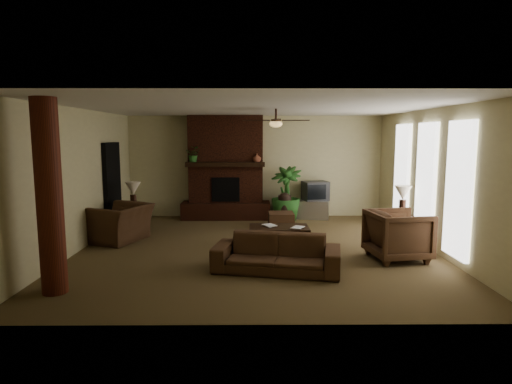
{
  "coord_description": "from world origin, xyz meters",
  "views": [
    {
      "loc": [
        -0.07,
        -8.4,
        2.28
      ],
      "look_at": [
        0.0,
        0.4,
        1.1
      ],
      "focal_mm": 29.98,
      "sensor_mm": 36.0,
      "label": 1
    }
  ],
  "objects_px": {
    "tv_stand": "(313,209)",
    "side_table_right": "(401,228)",
    "log_column": "(49,198)",
    "sofa": "(277,247)",
    "floor_vase": "(285,205)",
    "coffee_table": "(279,229)",
    "ottoman": "(281,221)",
    "armchair_right": "(398,233)",
    "armchair_left": "(119,217)",
    "floor_plant": "(286,205)",
    "side_table_left": "(133,221)",
    "lamp_right": "(403,195)",
    "lamp_left": "(133,190)"
  },
  "relations": [
    {
      "from": "log_column",
      "to": "ottoman",
      "type": "relative_size",
      "value": 4.67
    },
    {
      "from": "armchair_left",
      "to": "floor_plant",
      "type": "xyz_separation_m",
      "value": [
        3.77,
        2.24,
        -0.12
      ]
    },
    {
      "from": "coffee_table",
      "to": "ottoman",
      "type": "height_order",
      "value": "coffee_table"
    },
    {
      "from": "ottoman",
      "to": "lamp_left",
      "type": "relative_size",
      "value": 0.92
    },
    {
      "from": "tv_stand",
      "to": "side_table_right",
      "type": "bearing_deg",
      "value": -47.06
    },
    {
      "from": "side_table_left",
      "to": "sofa",
      "type": "bearing_deg",
      "value": -41.82
    },
    {
      "from": "armchair_right",
      "to": "side_table_right",
      "type": "relative_size",
      "value": 1.83
    },
    {
      "from": "floor_vase",
      "to": "tv_stand",
      "type": "bearing_deg",
      "value": 27.66
    },
    {
      "from": "armchair_left",
      "to": "log_column",
      "type": "bearing_deg",
      "value": 21.32
    },
    {
      "from": "floor_vase",
      "to": "sofa",
      "type": "bearing_deg",
      "value": -96.08
    },
    {
      "from": "sofa",
      "to": "side_table_right",
      "type": "distance_m",
      "value": 3.5
    },
    {
      "from": "floor_vase",
      "to": "floor_plant",
      "type": "xyz_separation_m",
      "value": [
        0.05,
        0.18,
        -0.03
      ]
    },
    {
      "from": "tv_stand",
      "to": "floor_vase",
      "type": "relative_size",
      "value": 1.1
    },
    {
      "from": "armchair_right",
      "to": "floor_vase",
      "type": "height_order",
      "value": "armchair_right"
    },
    {
      "from": "coffee_table",
      "to": "log_column",
      "type": "bearing_deg",
      "value": -143.83
    },
    {
      "from": "armchair_left",
      "to": "armchair_right",
      "type": "height_order",
      "value": "armchair_left"
    },
    {
      "from": "armchair_left",
      "to": "coffee_table",
      "type": "xyz_separation_m",
      "value": [
        3.41,
        -0.57,
        -0.15
      ]
    },
    {
      "from": "armchair_left",
      "to": "lamp_right",
      "type": "bearing_deg",
      "value": 110.92
    },
    {
      "from": "sofa",
      "to": "side_table_left",
      "type": "relative_size",
      "value": 3.82
    },
    {
      "from": "side_table_left",
      "to": "floor_vase",
      "type": "bearing_deg",
      "value": 19.77
    },
    {
      "from": "log_column",
      "to": "sofa",
      "type": "distance_m",
      "value": 3.56
    },
    {
      "from": "floor_plant",
      "to": "ottoman",
      "type": "bearing_deg",
      "value": -100.46
    },
    {
      "from": "sofa",
      "to": "ottoman",
      "type": "xyz_separation_m",
      "value": [
        0.29,
        3.27,
        -0.21
      ]
    },
    {
      "from": "armchair_left",
      "to": "floor_plant",
      "type": "distance_m",
      "value": 4.39
    },
    {
      "from": "side_table_left",
      "to": "lamp_right",
      "type": "xyz_separation_m",
      "value": [
        6.02,
        -0.8,
        0.73
      ]
    },
    {
      "from": "log_column",
      "to": "lamp_left",
      "type": "height_order",
      "value": "log_column"
    },
    {
      "from": "armchair_right",
      "to": "sofa",
      "type": "bearing_deg",
      "value": 98.04
    },
    {
      "from": "sofa",
      "to": "coffee_table",
      "type": "relative_size",
      "value": 1.75
    },
    {
      "from": "armchair_left",
      "to": "side_table_right",
      "type": "xyz_separation_m",
      "value": [
        6.1,
        -0.05,
        -0.25
      ]
    },
    {
      "from": "sofa",
      "to": "tv_stand",
      "type": "relative_size",
      "value": 2.47
    },
    {
      "from": "coffee_table",
      "to": "lamp_right",
      "type": "relative_size",
      "value": 1.85
    },
    {
      "from": "armchair_left",
      "to": "tv_stand",
      "type": "distance_m",
      "value": 5.18
    },
    {
      "from": "ottoman",
      "to": "side_table_left",
      "type": "bearing_deg",
      "value": -173.34
    },
    {
      "from": "coffee_table",
      "to": "tv_stand",
      "type": "xyz_separation_m",
      "value": [
        1.12,
        3.05,
        -0.12
      ]
    },
    {
      "from": "log_column",
      "to": "armchair_right",
      "type": "relative_size",
      "value": 2.78
    },
    {
      "from": "armchair_left",
      "to": "tv_stand",
      "type": "height_order",
      "value": "armchair_left"
    },
    {
      "from": "lamp_right",
      "to": "armchair_left",
      "type": "bearing_deg",
      "value": 179.57
    },
    {
      "from": "side_table_right",
      "to": "floor_plant",
      "type": "bearing_deg",
      "value": 135.47
    },
    {
      "from": "armchair_right",
      "to": "tv_stand",
      "type": "distance_m",
      "value": 4.06
    },
    {
      "from": "side_table_left",
      "to": "side_table_right",
      "type": "xyz_separation_m",
      "value": [
        6.02,
        -0.8,
        0.0
      ]
    },
    {
      "from": "side_table_left",
      "to": "lamp_left",
      "type": "xyz_separation_m",
      "value": [
        0.03,
        0.02,
        0.73
      ]
    },
    {
      "from": "log_column",
      "to": "armchair_right",
      "type": "bearing_deg",
      "value": 16.35
    },
    {
      "from": "ottoman",
      "to": "floor_plant",
      "type": "distance_m",
      "value": 1.12
    },
    {
      "from": "tv_stand",
      "to": "side_table_left",
      "type": "bearing_deg",
      "value": -147.45
    },
    {
      "from": "side_table_left",
      "to": "coffee_table",
      "type": "bearing_deg",
      "value": -21.57
    },
    {
      "from": "side_table_left",
      "to": "lamp_left",
      "type": "distance_m",
      "value": 0.73
    },
    {
      "from": "log_column",
      "to": "sofa",
      "type": "relative_size",
      "value": 1.33
    },
    {
      "from": "log_column",
      "to": "coffee_table",
      "type": "xyz_separation_m",
      "value": [
        3.41,
        2.5,
        -1.03
      ]
    },
    {
      "from": "armchair_left",
      "to": "side_table_left",
      "type": "distance_m",
      "value": 0.8
    },
    {
      "from": "armchair_right",
      "to": "side_table_left",
      "type": "relative_size",
      "value": 1.83
    }
  ]
}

